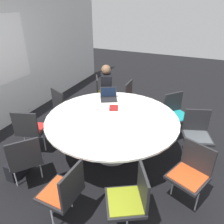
% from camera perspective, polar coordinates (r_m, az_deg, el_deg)
% --- Properties ---
extents(ground_plane, '(16.00, 16.00, 0.00)m').
position_cam_1_polar(ground_plane, '(3.93, 0.00, -11.02)').
color(ground_plane, black).
extents(conference_table, '(2.13, 2.13, 0.75)m').
position_cam_1_polar(conference_table, '(3.55, 0.00, -2.65)').
color(conference_table, '#B7B7BC').
rests_on(conference_table, ground_plane).
extents(chair_0, '(0.59, 0.58, 0.86)m').
position_cam_1_polar(chair_0, '(5.13, -2.42, 5.39)').
color(chair_0, '#262628').
rests_on(chair_0, ground_plane).
extents(chair_1, '(0.56, 0.57, 0.86)m').
position_cam_1_polar(chair_1, '(4.60, -12.46, 1.95)').
color(chair_1, '#262628').
rests_on(chair_1, ground_plane).
extents(chair_2, '(0.53, 0.55, 0.86)m').
position_cam_1_polar(chair_2, '(3.95, -20.66, -3.84)').
color(chair_2, '#262628').
rests_on(chair_2, ground_plane).
extents(chair_3, '(0.61, 0.60, 0.86)m').
position_cam_1_polar(chair_3, '(3.29, -21.83, -10.93)').
color(chair_3, '#262628').
rests_on(chair_3, ground_plane).
extents(chair_4, '(0.46, 0.44, 0.86)m').
position_cam_1_polar(chair_4, '(2.70, -12.42, -19.33)').
color(chair_4, '#262628').
rests_on(chair_4, ground_plane).
extents(chair_5, '(0.59, 0.58, 0.86)m').
position_cam_1_polar(chair_5, '(2.59, 4.97, -21.26)').
color(chair_5, '#262628').
rests_on(chair_5, ground_plane).
extents(chair_6, '(0.56, 0.57, 0.86)m').
position_cam_1_polar(chair_6, '(3.04, 19.94, -14.23)').
color(chair_6, '#262628').
rests_on(chair_6, ground_plane).
extents(chair_7, '(0.54, 0.55, 0.86)m').
position_cam_1_polar(chair_7, '(3.85, 21.27, -4.84)').
color(chair_7, '#262628').
rests_on(chair_7, ground_plane).
extents(chair_8, '(0.61, 0.61, 0.86)m').
position_cam_1_polar(chair_8, '(4.37, 16.41, 0.01)').
color(chair_8, '#262628').
rests_on(chair_8, ground_plane).
extents(chair_9, '(0.45, 0.43, 0.86)m').
position_cam_1_polar(chair_9, '(4.81, 5.73, 3.69)').
color(chair_9, '#262628').
rests_on(chair_9, ground_plane).
extents(person_0, '(0.42, 0.37, 1.21)m').
position_cam_1_polar(person_0, '(4.84, -1.34, 6.48)').
color(person_0, black).
rests_on(person_0, ground_plane).
extents(laptop, '(0.37, 0.39, 0.21)m').
position_cam_1_polar(laptop, '(4.14, -0.89, 4.08)').
color(laptop, '#232326').
rests_on(laptop, conference_table).
extents(spiral_notebook, '(0.25, 0.22, 0.02)m').
position_cam_1_polar(spiral_notebook, '(3.80, 0.45, 1.09)').
color(spiral_notebook, maroon).
rests_on(spiral_notebook, conference_table).
extents(coffee_cup, '(0.08, 0.08, 0.09)m').
position_cam_1_polar(coffee_cup, '(3.73, -4.41, 1.07)').
color(coffee_cup, white).
rests_on(coffee_cup, conference_table).
extents(handbag, '(0.36, 0.16, 0.28)m').
position_cam_1_polar(handbag, '(3.76, -23.42, -13.18)').
color(handbag, black).
rests_on(handbag, ground_plane).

